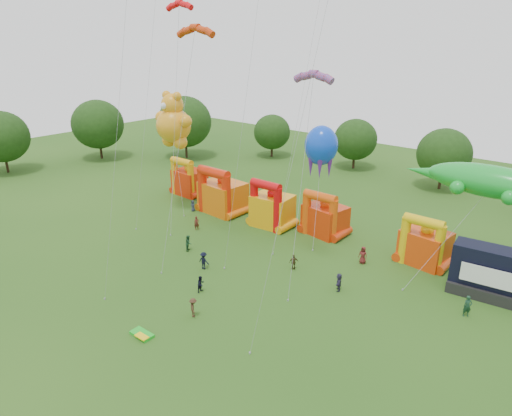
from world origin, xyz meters
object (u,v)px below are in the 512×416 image
Objects in this scene: bouncy_castle_0 at (188,180)px; bouncy_castle_2 at (271,208)px; spectator_0 at (193,206)px; octopus_kite at (319,181)px; spectator_4 at (294,262)px; teddy_bear_kite at (174,131)px; stage_trailer at (495,274)px; gecko_kite at (461,220)px.

bouncy_castle_0 is 17.47m from bouncy_castle_2.
octopus_kite is at bearing 23.66° from spectator_0.
octopus_kite is at bearing -123.18° from spectator_4.
bouncy_castle_2 is at bearing -90.94° from spectator_4.
spectator_4 is (9.01, -7.66, -1.55)m from bouncy_castle_2.
spectator_0 is at bearing 43.63° from teddy_bear_kite.
stage_trailer is 5.01× the size of spectator_0.
spectator_0 is at bearing -38.02° from bouncy_castle_0.
spectator_0 is (-33.67, -4.14, -5.49)m from gecko_kite.
spectator_0 is (1.37, 1.31, -10.50)m from teddy_bear_kite.
spectator_4 reaches higher than spectator_0.
stage_trailer is 4.58× the size of spectator_4.
bouncy_castle_2 is 8.00m from octopus_kite.
bouncy_castle_0 is 0.76× the size of stage_trailer.
teddy_bear_kite is 10.67m from spectator_0.
octopus_kite is (19.34, 4.69, -4.17)m from teddy_bear_kite.
gecko_kite is 9.88× the size of spectator_0.
teddy_bear_kite reaches higher than gecko_kite.
stage_trailer is 5.82m from gecko_kite.
octopus_kite is 7.95× the size of spectator_4.
octopus_kite is (23.83, -1.21, 4.87)m from bouncy_castle_0.
spectator_4 is (-13.15, -8.94, -5.41)m from gecko_kite.
teddy_bear_kite is at bearing -171.17° from gecko_kite.
spectator_4 is (26.39, -9.39, -1.40)m from bouncy_castle_0.
octopus_kite is 10.62m from spectator_4.
stage_trailer reaches higher than spectator_0.
bouncy_castle_0 reaches higher than stage_trailer.
spectator_0 is 21.08m from spectator_4.
bouncy_castle_2 is 0.38× the size of teddy_bear_kite.
bouncy_castle_2 is 0.41× the size of gecko_kite.
bouncy_castle_0 is 7.60m from spectator_0.
bouncy_castle_2 is at bearing 17.93° from teddy_bear_kite.
bouncy_castle_2 is 11.93m from spectator_4.
stage_trailer is 20.33m from octopus_kite.
stage_trailer is at bearing -2.52° from bouncy_castle_0.
gecko_kite is 9.03× the size of spectator_4.
bouncy_castle_0 is 24.36m from octopus_kite.
gecko_kite is at bearing 2.76° from octopus_kite.
spectator_4 is at bearing -0.17° from spectator_0.
stage_trailer is at bearing 152.95° from spectator_4.
octopus_kite is at bearing 4.61° from bouncy_castle_2.
octopus_kite reaches higher than stage_trailer.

